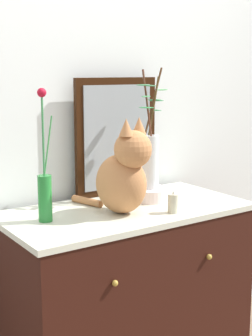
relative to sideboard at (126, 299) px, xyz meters
name	(u,v)px	position (x,y,z in m)	size (l,w,h in m)	color
wall_back	(85,103)	(0.00, 0.35, 0.87)	(4.40, 0.08, 2.60)	silver
sideboard	(126,299)	(0.00, 0.00, 0.00)	(1.09, 0.57, 0.86)	black
mirror_leaning	(117,137)	(0.12, 0.25, 0.71)	(0.44, 0.03, 0.56)	black
cat_sitting	(124,174)	(-0.05, -0.06, 0.60)	(0.24, 0.42, 0.41)	#B47646
vase_slim_green	(45,189)	(-0.37, 0.02, 0.56)	(0.07, 0.06, 0.53)	#247C31
bowl_porcelain	(149,194)	(0.17, 0.06, 0.46)	(0.19, 0.19, 0.06)	silver
vase_glass_clear	(149,156)	(0.17, 0.06, 0.63)	(0.20, 0.17, 0.55)	silver
candle_pillar	(173,203)	(0.12, -0.17, 0.47)	(0.04, 0.04, 0.09)	#BEB99C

